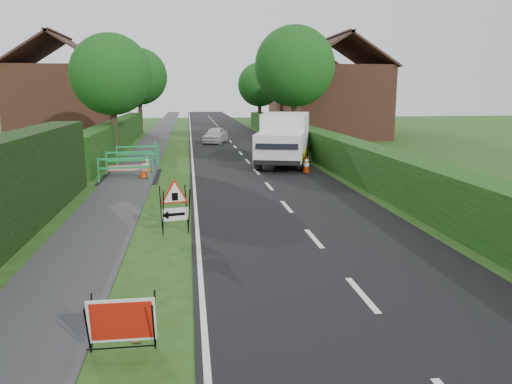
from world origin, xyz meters
TOP-DOWN VIEW (x-y plane):
  - ground at (0.00, 0.00)m, footprint 120.00×120.00m
  - road_surface at (2.50, 35.00)m, footprint 6.00×90.00m
  - footpath at (-3.00, 35.00)m, footprint 2.00×90.00m
  - hedge_west_far at (-5.00, 22.00)m, footprint 1.00×24.00m
  - hedge_east at (6.50, 16.00)m, footprint 1.20×50.00m
  - house_west at (-10.00, 30.00)m, footprint 7.50×7.40m
  - house_east_a at (11.00, 28.00)m, footprint 7.50×7.40m
  - house_east_b at (12.00, 42.00)m, footprint 7.50×7.40m
  - tree_nw at (-4.60, 18.00)m, footprint 4.40×4.40m
  - tree_ne at (6.40, 22.00)m, footprint 5.20×5.20m
  - tree_fw at (-4.60, 34.00)m, footprint 4.80×4.80m
  - tree_fe at (6.40, 38.00)m, footprint 4.20×4.20m
  - red_rect_sign at (-1.50, -3.94)m, footprint 0.94×0.56m
  - triangle_sign at (-0.93, 1.83)m, footprint 0.98×0.98m
  - works_van at (4.15, 13.64)m, footprint 3.63×5.88m
  - traffic_cone_0 at (4.68, 11.02)m, footprint 0.38×0.38m
  - traffic_cone_1 at (4.62, 14.15)m, footprint 0.38×0.38m
  - traffic_cone_2 at (5.11, 15.23)m, footprint 0.38×0.38m
  - traffic_cone_3 at (-2.43, 10.59)m, footprint 0.38×0.38m
  - traffic_cone_4 at (-2.40, 12.17)m, footprint 0.38×0.38m
  - ped_barrier_0 at (-3.16, 10.03)m, footprint 2.09×0.61m
  - ped_barrier_1 at (-3.17, 12.21)m, footprint 2.09×0.56m
  - ped_barrier_2 at (-3.03, 14.48)m, footprint 2.07×0.44m
  - ped_barrier_3 at (-2.24, 15.60)m, footprint 0.57×2.09m
  - redwhite_plank at (-3.11, 10.58)m, footprint 1.46×0.41m
  - litter_can at (-1.34, -3.73)m, footprint 0.12×0.07m
  - hatchback_car at (1.37, 24.83)m, footprint 2.21×3.54m

SIDE VIEW (x-z plane):
  - ground at x=0.00m, z-range 0.00..0.00m
  - hedge_west_far at x=-5.00m, z-range -0.90..0.90m
  - hedge_east at x=6.50m, z-range -0.75..0.75m
  - redwhite_plank at x=-3.11m, z-range -0.12..0.12m
  - litter_can at x=-1.34m, z-range -0.03..0.03m
  - road_surface at x=2.50m, z-range -0.01..0.01m
  - footpath at x=-3.00m, z-range -0.01..0.02m
  - traffic_cone_0 at x=4.68m, z-range 0.00..0.79m
  - traffic_cone_1 at x=4.62m, z-range 0.00..0.79m
  - traffic_cone_2 at x=5.11m, z-range 0.00..0.79m
  - traffic_cone_3 at x=-2.43m, z-range 0.00..0.79m
  - traffic_cone_4 at x=-2.40m, z-range 0.00..0.79m
  - red_rect_sign at x=-1.50m, z-range 0.06..0.84m
  - hatchback_car at x=1.37m, z-range 0.00..1.12m
  - ped_barrier_0 at x=-3.16m, z-range 0.13..1.13m
  - ped_barrier_1 at x=-3.17m, z-range 0.13..1.13m
  - ped_barrier_2 at x=-3.03m, z-range 0.13..1.13m
  - ped_barrier_3 at x=-2.24m, z-range 0.13..1.13m
  - triangle_sign at x=-0.93m, z-range 0.24..1.45m
  - works_van at x=4.15m, z-range 0.08..2.59m
  - house_west at x=-10.00m, z-range -1.04..6.84m
  - house_east_a at x=11.00m, z-range -1.04..6.84m
  - house_east_b at x=12.00m, z-range -1.04..6.84m
  - tree_fe at x=6.40m, z-range 1.05..7.39m
  - tree_nw at x=-4.60m, z-range 1.13..7.83m
  - tree_fw at x=-4.60m, z-range 1.21..8.45m
  - tree_ne at x=6.40m, z-range 1.28..9.07m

